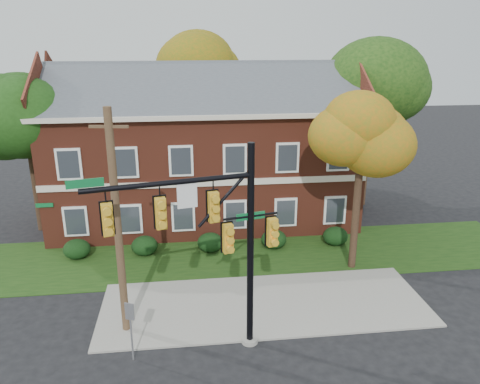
{
  "coord_description": "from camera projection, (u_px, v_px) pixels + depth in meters",
  "views": [
    {
      "loc": [
        -3.2,
        -16.49,
        11.04
      ],
      "look_at": [
        -0.82,
        3.0,
        4.56
      ],
      "focal_mm": 35.0,
      "sensor_mm": 36.0,
      "label": 1
    }
  ],
  "objects": [
    {
      "name": "tree_near_right",
      "position": [
        368.0,
        138.0,
        21.52
      ],
      "size": [
        4.5,
        4.25,
        8.58
      ],
      "color": "black",
      "rests_on": "ground"
    },
    {
      "name": "sign_post",
      "position": [
        130.0,
        322.0,
        16.38
      ],
      "size": [
        0.33,
        0.16,
        2.33
      ],
      "rotation": [
        0.0,
        0.0,
        -0.38
      ],
      "color": "slate",
      "rests_on": "ground"
    },
    {
      "name": "apartment_building",
      "position": [
        204.0,
        141.0,
        28.85
      ],
      "size": [
        18.8,
        8.8,
        9.74
      ],
      "color": "maroon",
      "rests_on": "ground"
    },
    {
      "name": "grass_strip",
      "position": [
        248.0,
        255.0,
        25.02
      ],
      "size": [
        30.0,
        6.0,
        0.04
      ],
      "primitive_type": "cube",
      "color": "#193811",
      "rests_on": "ground"
    },
    {
      "name": "ground",
      "position": [
        268.0,
        318.0,
        19.37
      ],
      "size": [
        120.0,
        120.0,
        0.0
      ],
      "primitive_type": "plane",
      "color": "black",
      "rests_on": "ground"
    },
    {
      "name": "hedge_far_left",
      "position": [
        77.0,
        249.0,
        24.49
      ],
      "size": [
        1.4,
        1.26,
        1.05
      ],
      "primitive_type": "ellipsoid",
      "color": "black",
      "rests_on": "ground"
    },
    {
      "name": "hedge_far_right",
      "position": [
        335.0,
        236.0,
        26.09
      ],
      "size": [
        1.4,
        1.26,
        1.05
      ],
      "primitive_type": "ellipsoid",
      "color": "black",
      "rests_on": "ground"
    },
    {
      "name": "hedge_center",
      "position": [
        210.0,
        242.0,
        25.29
      ],
      "size": [
        1.4,
        1.26,
        1.05
      ],
      "primitive_type": "ellipsoid",
      "color": "black",
      "rests_on": "ground"
    },
    {
      "name": "tree_right_rear",
      "position": [
        378.0,
        86.0,
        29.97
      ],
      "size": [
        6.3,
        5.95,
        10.62
      ],
      "color": "black",
      "rests_on": "ground"
    },
    {
      "name": "traffic_signal",
      "position": [
        212.0,
        230.0,
        15.89
      ],
      "size": [
        6.83,
        1.69,
        7.77
      ],
      "rotation": [
        0.0,
        0.0,
        0.22
      ],
      "color": "gray",
      "rests_on": "ground"
    },
    {
      "name": "tree_left_rear",
      "position": [
        30.0,
        120.0,
        26.15
      ],
      "size": [
        5.4,
        5.1,
        8.88
      ],
      "color": "black",
      "rests_on": "ground"
    },
    {
      "name": "hedge_left",
      "position": [
        145.0,
        246.0,
        24.89
      ],
      "size": [
        1.4,
        1.26,
        1.05
      ],
      "primitive_type": "ellipsoid",
      "color": "black",
      "rests_on": "ground"
    },
    {
      "name": "tree_far_rear",
      "position": [
        215.0,
        69.0,
        35.18
      ],
      "size": [
        6.84,
        6.46,
        11.52
      ],
      "color": "black",
      "rests_on": "ground"
    },
    {
      "name": "utility_pole",
      "position": [
        118.0,
        226.0,
        17.18
      ],
      "size": [
        1.37,
        0.33,
        8.84
      ],
      "rotation": [
        0.0,
        0.0,
        -0.14
      ],
      "color": "#503625",
      "rests_on": "ground"
    },
    {
      "name": "sidewalk",
      "position": [
        264.0,
        304.0,
        20.3
      ],
      "size": [
        14.0,
        5.0,
        0.08
      ],
      "primitive_type": "cube",
      "color": "gray",
      "rests_on": "ground"
    },
    {
      "name": "hedge_right",
      "position": [
        274.0,
        239.0,
        25.69
      ],
      "size": [
        1.4,
        1.26,
        1.05
      ],
      "primitive_type": "ellipsoid",
      "color": "black",
      "rests_on": "ground"
    }
  ]
}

